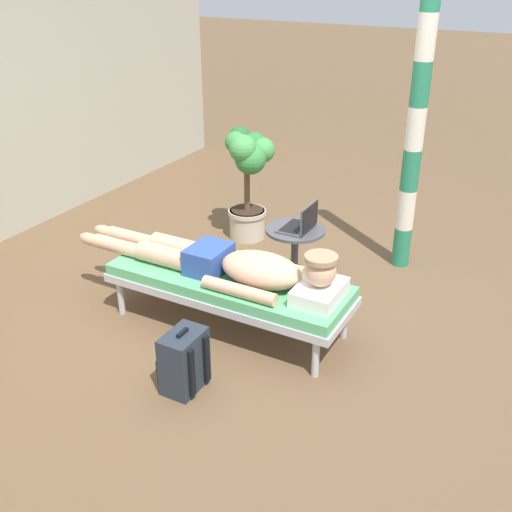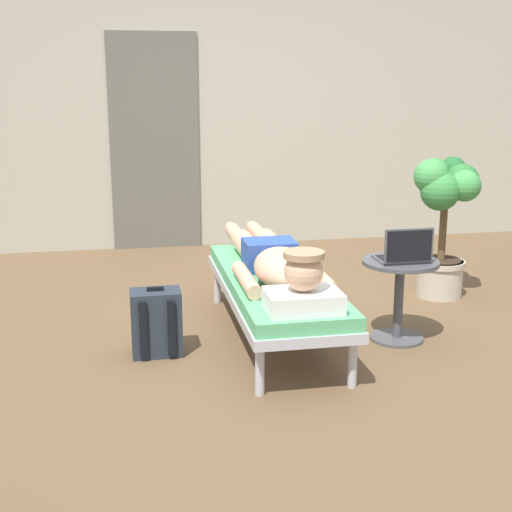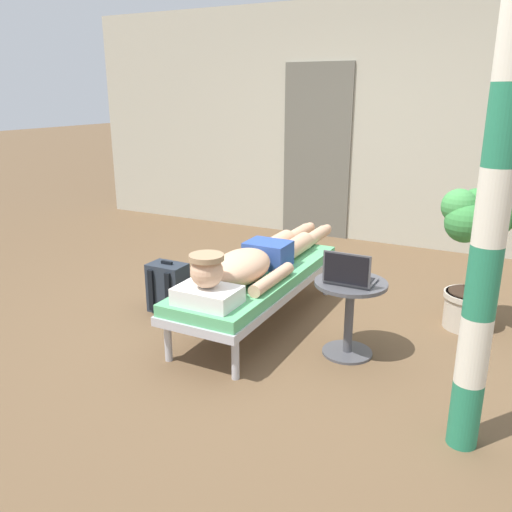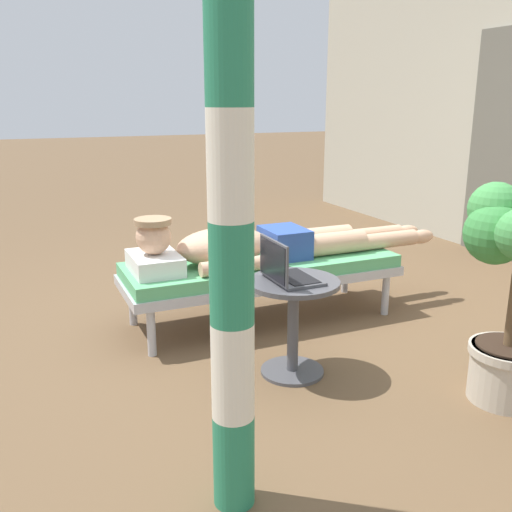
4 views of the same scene
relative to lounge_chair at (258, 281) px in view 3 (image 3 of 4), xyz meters
name	(u,v)px [view 3 (image 3 of 4)]	position (x,y,z in m)	size (l,w,h in m)	color
ground_plane	(283,325)	(0.19, 0.06, -0.35)	(40.00, 40.00, 0.00)	brown
house_wall_back	(369,125)	(0.00, 2.78, 1.00)	(7.60, 0.20, 2.70)	#B2AD99
house_door_panel	(317,152)	(-0.59, 2.67, 0.67)	(0.84, 0.03, 2.04)	#625F54
lounge_chair	(258,281)	(0.00, 0.00, 0.00)	(0.61, 1.82, 0.42)	#B7B7BC
person_reclining	(256,260)	(0.00, -0.04, 0.17)	(0.53, 2.17, 0.33)	white
side_table	(350,305)	(0.77, -0.17, 0.01)	(0.48, 0.48, 0.52)	#4C4C51
laptop	(349,275)	(0.77, -0.22, 0.24)	(0.31, 0.24, 0.23)	#4C4C51
backpack	(168,288)	(-0.76, -0.12, -0.15)	(0.30, 0.26, 0.42)	#262D38
potted_plant	(475,244)	(1.43, 0.63, 0.32)	(0.51, 0.48, 1.06)	#BFB29E
porch_post	(493,207)	(1.59, -0.83, 0.88)	(0.15, 0.15, 2.45)	#267F59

